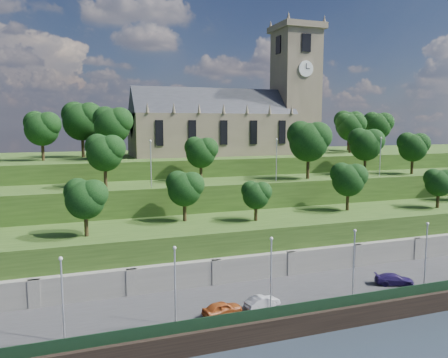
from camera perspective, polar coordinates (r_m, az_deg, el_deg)
name	(u,v)px	position (r m, az deg, el deg)	size (l,w,h in m)	color
ground	(382,321)	(52.14, 19.88, -17.06)	(320.00, 320.00, 0.00)	#1C232D
promenade	(348,292)	(56.13, 15.95, -14.02)	(160.00, 12.00, 2.00)	#2D2D30
quay_wall	(382,312)	(51.67, 19.97, -15.96)	(160.00, 0.50, 2.20)	black
fence	(379,296)	(51.58, 19.58, -14.19)	(160.00, 0.10, 1.20)	black
retaining_wall	(322,265)	(60.30, 12.67, -10.90)	(160.00, 2.10, 5.00)	slate
embankment_lower	(300,242)	(64.83, 9.86, -8.16)	(160.00, 12.00, 8.00)	#294617
embankment_upper	(268,214)	(73.88, 5.72, -4.60)	(160.00, 10.00, 12.00)	#294617
hilltop	(226,188)	(92.77, 0.24, -1.21)	(160.00, 32.00, 15.00)	#294617
church	(236,117)	(88.29, 1.61, 8.14)	(38.60, 12.35, 27.60)	#6A5D4A
trees_lower	(312,183)	(64.28, 11.43, -0.54)	(67.20, 8.58, 7.29)	black
trees_upper	(298,144)	(73.72, 9.60, 4.47)	(59.82, 8.59, 9.60)	black
trees_hilltop	(228,123)	(86.43, 0.52, 7.28)	(75.04, 16.10, 10.16)	black
lamp_posts_promenade	(354,258)	(50.58, 16.60, -9.87)	(60.36, 0.36, 7.72)	#B2B2B7
lamp_posts_upper	(276,156)	(69.81, 6.87, 2.99)	(40.36, 0.36, 6.83)	#B2B2B7
car_left	(222,309)	(45.53, -0.23, -16.56)	(1.66, 4.13, 1.41)	#A6491B
car_middle	(262,302)	(47.38, 4.99, -15.70)	(1.35, 3.86, 1.27)	#AAA9AE
car_right	(394,279)	(57.14, 21.36, -12.10)	(1.82, 4.48, 1.30)	#23164F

